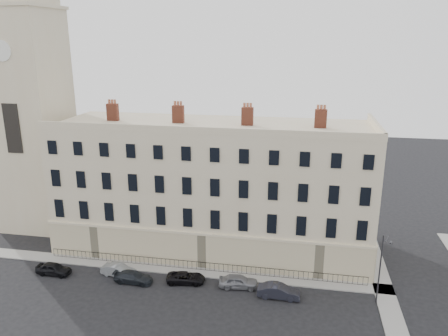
{
  "coord_description": "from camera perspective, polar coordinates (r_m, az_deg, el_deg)",
  "views": [
    {
      "loc": [
        4.16,
        -35.92,
        24.28
      ],
      "look_at": [
        -4.28,
        10.0,
        10.45
      ],
      "focal_mm": 35.0,
      "sensor_mm": 36.0,
      "label": 1
    }
  ],
  "objects": [
    {
      "name": "church_tower",
      "position": [
        60.75,
        -24.23,
        9.77
      ],
      "size": [
        8.0,
        8.13,
        44.0
      ],
      "color": "beige",
      "rests_on": "ground"
    },
    {
      "name": "car_a",
      "position": [
        51.32,
        -21.36,
        -12.15
      ],
      "size": [
        3.84,
        1.65,
        1.29
      ],
      "primitive_type": "imported",
      "rotation": [
        0.0,
        0.0,
        1.54
      ],
      "color": "black",
      "rests_on": "ground"
    },
    {
      "name": "car_c",
      "position": [
        47.52,
        -11.75,
        -13.78
      ],
      "size": [
        4.12,
        1.77,
        1.18
      ],
      "primitive_type": "imported",
      "rotation": [
        0.0,
        0.0,
        1.54
      ],
      "color": "black",
      "rests_on": "ground"
    },
    {
      "name": "car_d",
      "position": [
        46.72,
        -5.01,
        -14.08
      ],
      "size": [
        4.17,
        2.32,
        1.1
      ],
      "primitive_type": "imported",
      "rotation": [
        0.0,
        0.0,
        1.7
      ],
      "color": "black",
      "rests_on": "ground"
    },
    {
      "name": "car_f",
      "position": [
        44.48,
        7.15,
        -15.68
      ],
      "size": [
        4.18,
        1.51,
        1.37
      ],
      "primitive_type": "imported",
      "rotation": [
        0.0,
        0.0,
        1.56
      ],
      "color": "#20212A",
      "rests_on": "ground"
    },
    {
      "name": "ground",
      "position": [
        43.55,
        3.32,
        -17.41
      ],
      "size": [
        160.0,
        160.0,
        0.0
      ],
      "primitive_type": "plane",
      "color": "black",
      "rests_on": "ground"
    },
    {
      "name": "pavement_terrace",
      "position": [
        49.61,
        -7.75,
        -12.88
      ],
      "size": [
        48.0,
        2.0,
        0.12
      ],
      "primitive_type": "cube",
      "color": "gray",
      "rests_on": "ground"
    },
    {
      "name": "car_b",
      "position": [
        48.99,
        -13.59,
        -12.86
      ],
      "size": [
        4.02,
        1.95,
        1.27
      ],
      "primitive_type": "imported",
      "rotation": [
        0.0,
        0.0,
        1.41
      ],
      "color": "gray",
      "rests_on": "ground"
    },
    {
      "name": "streetlamp",
      "position": [
        44.15,
        19.79,
        -12.01
      ],
      "size": [
        0.66,
        1.47,
        7.09
      ],
      "rotation": [
        0.0,
        0.0,
        -0.36
      ],
      "color": "#333238",
      "rests_on": "ground"
    },
    {
      "name": "pavement_east_return",
      "position": [
        50.93,
        19.59,
        -12.94
      ],
      "size": [
        2.0,
        24.0,
        0.12
      ],
      "primitive_type": "cube",
      "color": "gray",
      "rests_on": "ground"
    },
    {
      "name": "railings",
      "position": [
        48.72,
        -3.04,
        -12.67
      ],
      "size": [
        35.0,
        0.04,
        0.96
      ],
      "color": "black",
      "rests_on": "ground"
    },
    {
      "name": "terrace",
      "position": [
        51.74,
        -1.44,
        -2.43
      ],
      "size": [
        36.22,
        12.22,
        17.0
      ],
      "color": "beige",
      "rests_on": "ground"
    },
    {
      "name": "car_e",
      "position": [
        45.72,
        1.89,
        -14.58
      ],
      "size": [
        4.14,
        2.04,
        1.36
      ],
      "primitive_type": "imported",
      "rotation": [
        0.0,
        0.0,
        1.68
      ],
      "color": "slate",
      "rests_on": "ground"
    }
  ]
}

